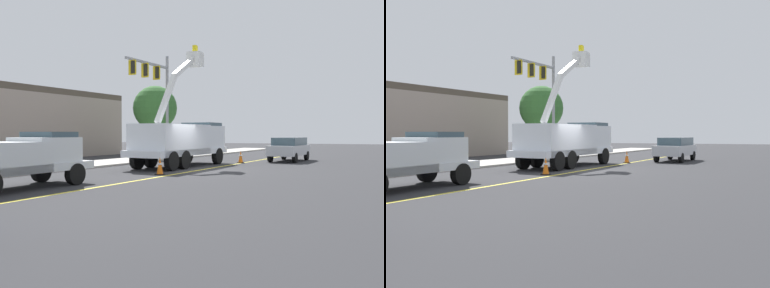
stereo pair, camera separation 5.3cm
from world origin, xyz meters
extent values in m
plane|color=#2D2D30|center=(0.00, 0.00, 0.00)|extent=(120.00, 120.00, 0.00)
cube|color=#B2ADA3|center=(1.06, 7.54, 0.06)|extent=(59.91, 11.96, 0.12)
cube|color=yellow|center=(0.00, 0.00, 0.00)|extent=(49.53, 7.16, 0.01)
cube|color=white|center=(1.83, 1.96, 0.90)|extent=(8.47, 3.62, 0.36)
cube|color=white|center=(4.43, 1.59, 1.67)|extent=(2.93, 2.69, 1.60)
cube|color=#384C56|center=(4.63, 1.56, 2.37)|extent=(2.08, 2.33, 0.64)
cube|color=white|center=(0.86, 2.10, 1.62)|extent=(5.55, 3.21, 1.80)
cube|color=white|center=(0.36, 2.21, 3.98)|extent=(2.19, 0.50, 2.98)
cube|color=white|center=(2.71, 1.97, 6.16)|extent=(2.92, 0.57, 1.78)
cube|color=white|center=(4.08, 1.83, 6.78)|extent=(0.90, 0.90, 0.90)
cube|color=yellow|center=(4.08, 1.83, 7.38)|extent=(0.36, 0.24, 0.60)
cylinder|color=black|center=(4.83, 2.67, 0.52)|extent=(1.08, 0.48, 1.04)
cylinder|color=black|center=(4.51, 0.44, 0.52)|extent=(1.08, 0.48, 1.04)
cylinder|color=black|center=(0.53, 3.28, 0.52)|extent=(1.08, 0.48, 1.04)
cylinder|color=black|center=(0.21, 1.05, 0.52)|extent=(1.08, 0.48, 1.04)
cylinder|color=black|center=(-0.77, 3.46, 0.52)|extent=(1.08, 0.48, 1.04)
cylinder|color=black|center=(-1.09, 1.23, 0.52)|extent=(1.08, 0.48, 1.04)
cube|color=silver|center=(-9.52, 3.56, 0.75)|extent=(5.84, 2.86, 0.30)
cube|color=silver|center=(-8.30, 3.39, 1.30)|extent=(2.27, 2.20, 1.10)
cube|color=#384C56|center=(-8.10, 3.36, 1.78)|extent=(1.58, 1.93, 0.56)
cylinder|color=black|center=(-7.56, 4.24, 0.42)|extent=(0.87, 0.41, 0.84)
cylinder|color=black|center=(-7.83, 2.37, 0.42)|extent=(0.87, 0.41, 0.84)
cube|color=silver|center=(9.07, -3.52, 0.79)|extent=(5.02, 2.55, 0.70)
cube|color=#384C56|center=(9.21, -3.54, 1.39)|extent=(3.66, 2.14, 0.60)
cylinder|color=black|center=(7.33, -4.14, 0.34)|extent=(0.71, 0.33, 0.68)
cylinder|color=black|center=(7.57, -2.44, 0.34)|extent=(0.71, 0.33, 0.68)
cylinder|color=black|center=(10.56, -4.59, 0.34)|extent=(0.71, 0.33, 0.68)
cylinder|color=black|center=(10.80, -2.90, 0.34)|extent=(0.71, 0.33, 0.68)
cube|color=black|center=(-3.08, 0.98, 0.02)|extent=(0.40, 0.40, 0.04)
cone|color=orange|center=(-3.08, 0.98, 0.44)|extent=(0.32, 0.32, 0.81)
cylinder|color=white|center=(-3.08, 0.98, 0.52)|extent=(0.20, 0.20, 0.08)
cube|color=black|center=(6.01, -0.73, 0.02)|extent=(0.40, 0.40, 0.04)
cone|color=orange|center=(6.01, -0.73, 0.43)|extent=(0.32, 0.32, 0.79)
cylinder|color=white|center=(6.01, -0.73, 0.51)|extent=(0.20, 0.20, 0.08)
cylinder|color=gray|center=(7.94, 5.55, 3.95)|extent=(0.22, 0.22, 7.89)
cube|color=gray|center=(5.41, 5.91, 6.99)|extent=(5.09, 0.87, 0.16)
cube|color=gold|center=(6.49, 5.76, 6.44)|extent=(0.20, 0.57, 1.00)
cube|color=black|center=(6.48, 5.66, 6.44)|extent=(0.24, 0.34, 0.84)
cube|color=gold|center=(5.05, 5.96, 6.44)|extent=(0.20, 0.57, 1.00)
cube|color=black|center=(5.03, 5.86, 6.44)|extent=(0.24, 0.34, 0.84)
cube|color=gold|center=(3.60, 6.17, 6.44)|extent=(0.20, 0.57, 1.00)
cube|color=black|center=(3.59, 6.07, 6.44)|extent=(0.24, 0.34, 0.84)
cylinder|color=brown|center=(10.00, 7.59, 1.41)|extent=(0.32, 0.32, 2.81)
sphere|color=#33662D|center=(10.00, 7.59, 4.10)|extent=(3.68, 3.68, 3.68)
camera|label=1|loc=(-21.23, -7.58, 2.01)|focal=38.87mm
camera|label=2|loc=(-21.21, -7.63, 2.01)|focal=38.87mm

